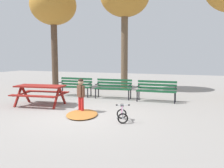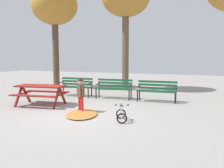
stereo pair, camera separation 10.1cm
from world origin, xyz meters
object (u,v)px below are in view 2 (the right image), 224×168
object	(u,v)px
park_bench_far_left	(76,85)
park_bench_left	(114,87)
kids_bicycle	(121,114)
child_standing	(81,92)
park_bench_right	(157,89)
picnic_table	(40,90)

from	to	relation	value
park_bench_far_left	park_bench_left	world-z (taller)	same
park_bench_left	kids_bicycle	size ratio (longest dim) A/B	2.57
child_standing	park_bench_left	bearing A→B (deg)	86.90
park_bench_right	child_standing	world-z (taller)	child_standing
park_bench_right	picnic_table	bearing A→B (deg)	-150.27
park_bench_far_left	park_bench_left	distance (m)	1.90
park_bench_left	child_standing	distance (m)	2.81
picnic_table	park_bench_right	size ratio (longest dim) A/B	1.21
child_standing	kids_bicycle	bearing A→B (deg)	-19.94
park_bench_right	child_standing	distance (m)	3.41
park_bench_left	park_bench_right	world-z (taller)	same
child_standing	kids_bicycle	size ratio (longest dim) A/B	1.79
picnic_table	park_bench_left	xyz separation A→B (m)	(2.10, 2.36, -0.08)
picnic_table	park_bench_right	world-z (taller)	park_bench_right
picnic_table	park_bench_far_left	distance (m)	2.37
park_bench_right	kids_bicycle	distance (m)	3.35
picnic_table	child_standing	distance (m)	2.00
park_bench_far_left	kids_bicycle	distance (m)	4.79
park_bench_far_left	child_standing	distance (m)	3.30
child_standing	kids_bicycle	distance (m)	1.80
picnic_table	park_bench_far_left	size ratio (longest dim) A/B	1.22
park_bench_left	picnic_table	bearing A→B (deg)	-131.63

